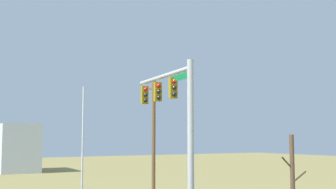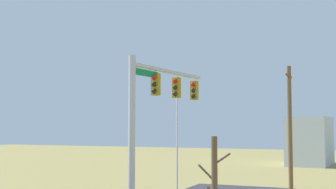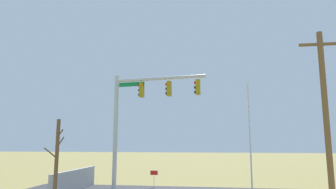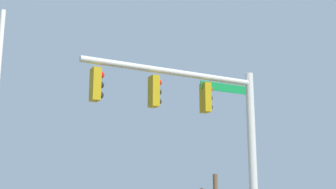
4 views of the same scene
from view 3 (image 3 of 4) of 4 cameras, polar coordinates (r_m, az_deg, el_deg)
retaining_fence at (r=22.41m, az=-17.29°, el=-15.30°), size 0.20×6.54×1.45m
signal_mast at (r=19.67m, az=-5.48°, el=-2.84°), size 6.13×1.06×7.76m
flagpole at (r=20.87m, az=15.28°, el=-7.74°), size 0.10×0.10×7.36m
utility_pole at (r=15.47m, az=27.79°, el=-3.95°), size 1.90×0.26×8.50m
bare_tree at (r=17.30m, az=-20.40°, el=-11.77°), size 1.27×1.02×4.55m
open_sign at (r=23.30m, az=-2.67°, el=-14.98°), size 0.56×0.04×1.22m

